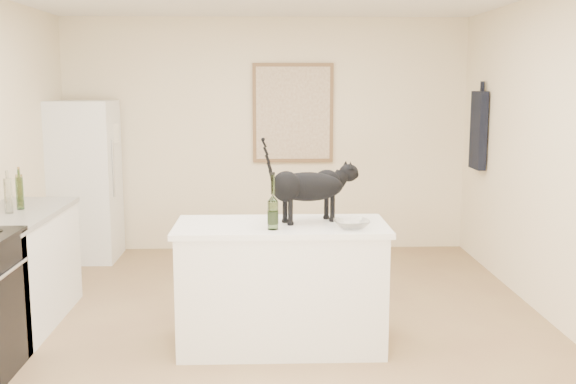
# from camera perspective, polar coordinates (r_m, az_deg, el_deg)

# --- Properties ---
(floor) EXTENTS (5.50, 5.50, 0.00)m
(floor) POSITION_cam_1_polar(r_m,az_deg,el_deg) (5.26, -1.72, -11.87)
(floor) COLOR #9B7F52
(floor) RESTS_ON ground
(wall_back) EXTENTS (4.50, 0.00, 4.50)m
(wall_back) POSITION_cam_1_polar(r_m,az_deg,el_deg) (7.68, -1.83, 4.76)
(wall_back) COLOR #F6E5BF
(wall_back) RESTS_ON ground
(wall_front) EXTENTS (4.50, 0.00, 4.50)m
(wall_front) POSITION_cam_1_polar(r_m,az_deg,el_deg) (2.24, -1.66, -6.05)
(wall_front) COLOR #F6E5BF
(wall_front) RESTS_ON ground
(wall_right) EXTENTS (0.00, 5.50, 5.50)m
(wall_right) POSITION_cam_1_polar(r_m,az_deg,el_deg) (5.44, 22.67, 2.24)
(wall_right) COLOR #F6E5BF
(wall_right) RESTS_ON ground
(island_base) EXTENTS (1.44, 0.67, 0.86)m
(island_base) POSITION_cam_1_polar(r_m,az_deg,el_deg) (4.93, -0.57, -8.03)
(island_base) COLOR white
(island_base) RESTS_ON floor
(island_top) EXTENTS (1.50, 0.70, 0.04)m
(island_top) POSITION_cam_1_polar(r_m,az_deg,el_deg) (4.82, -0.58, -2.92)
(island_top) COLOR white
(island_top) RESTS_ON island_base
(left_cabinets) EXTENTS (0.60, 1.40, 0.86)m
(left_cabinets) POSITION_cam_1_polar(r_m,az_deg,el_deg) (5.75, -21.70, -6.20)
(left_cabinets) COLOR white
(left_cabinets) RESTS_ON floor
(left_countertop) EXTENTS (0.62, 1.44, 0.04)m
(left_countertop) POSITION_cam_1_polar(r_m,az_deg,el_deg) (5.65, -21.97, -1.79)
(left_countertop) COLOR gray
(left_countertop) RESTS_ON left_cabinets
(fridge) EXTENTS (0.68, 0.68, 1.70)m
(fridge) POSITION_cam_1_polar(r_m,az_deg,el_deg) (7.59, -16.70, 0.90)
(fridge) COLOR white
(fridge) RESTS_ON floor
(artwork_frame) EXTENTS (0.90, 0.03, 1.10)m
(artwork_frame) POSITION_cam_1_polar(r_m,az_deg,el_deg) (7.65, 0.42, 6.62)
(artwork_frame) COLOR brown
(artwork_frame) RESTS_ON wall_back
(artwork_canvas) EXTENTS (0.82, 0.00, 1.02)m
(artwork_canvas) POSITION_cam_1_polar(r_m,az_deg,el_deg) (7.63, 0.43, 6.61)
(artwork_canvas) COLOR beige
(artwork_canvas) RESTS_ON wall_back
(hanging_garment) EXTENTS (0.08, 0.34, 0.80)m
(hanging_garment) POSITION_cam_1_polar(r_m,az_deg,el_deg) (7.32, 15.65, 4.99)
(hanging_garment) COLOR black
(hanging_garment) RESTS_ON wall_right
(black_cat) EXTENTS (0.68, 0.42, 0.46)m
(black_cat) POSITION_cam_1_polar(r_m,az_deg,el_deg) (4.84, 1.64, 0.13)
(black_cat) COLOR black
(black_cat) RESTS_ON island_top
(wine_bottle) EXTENTS (0.09, 0.09, 0.34)m
(wine_bottle) POSITION_cam_1_polar(r_m,az_deg,el_deg) (4.60, -1.27, -1.06)
(wine_bottle) COLOR #2E4F1F
(wine_bottle) RESTS_ON island_top
(glass_bowl) EXTENTS (0.27, 0.27, 0.06)m
(glass_bowl) POSITION_cam_1_polar(r_m,az_deg,el_deg) (4.67, 5.34, -2.71)
(glass_bowl) COLOR white
(glass_bowl) RESTS_ON island_top
(fridge_paper) EXTENTS (0.05, 0.15, 0.20)m
(fridge_paper) POSITION_cam_1_polar(r_m,az_deg,el_deg) (7.46, -14.30, 4.77)
(fridge_paper) COLOR white
(fridge_paper) RESTS_ON fridge
(counter_bottle_cluster) EXTENTS (0.10, 0.33, 0.27)m
(counter_bottle_cluster) POSITION_cam_1_polar(r_m,az_deg,el_deg) (5.73, -21.82, -0.10)
(counter_bottle_cluster) COLOR #9CAA9E
(counter_bottle_cluster) RESTS_ON left_countertop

